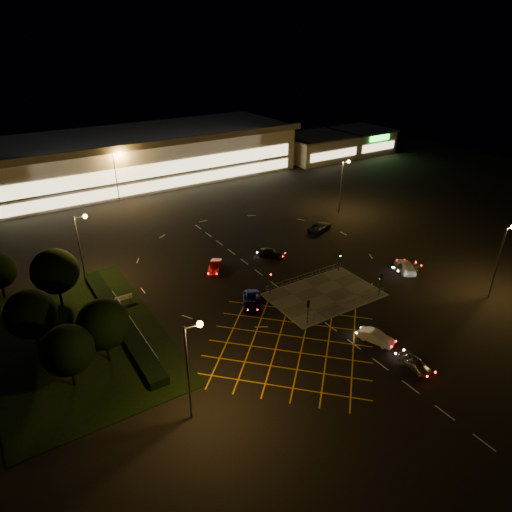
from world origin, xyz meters
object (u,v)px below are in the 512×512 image
signal_se (381,280)px  signal_nw (270,279)px  signal_sw (308,307)px  car_circ_red (215,267)px  car_far_dkgrey (271,253)px  car_near_silver (415,363)px  car_right_silver (407,266)px  signal_ne (340,257)px  car_east_grey (320,227)px  car_queue_white (376,337)px  car_left_blue (252,301)px  car_approach_white (406,266)px

signal_se → signal_nw: 14.41m
signal_sw → car_circ_red: size_ratio=0.75×
signal_nw → car_far_dkgrey: signal_nw is taller
car_near_silver → signal_sw: bearing=112.3°
car_right_silver → car_far_dkgrey: bearing=54.9°
signal_ne → car_right_silver: (8.67, -5.11, -1.66)m
car_right_silver → car_circ_red: (-23.80, 14.85, -0.01)m
car_east_grey → car_near_silver: bearing=134.6°
signal_sw → car_queue_white: (4.35, -6.92, -1.70)m
signal_se → car_queue_white: 10.46m
signal_nw → car_left_blue: signal_nw is taller
signal_ne → car_near_silver: size_ratio=0.86×
car_queue_white → car_circ_red: car_circ_red is taller
signal_sw → signal_nw: (0.00, 7.99, 0.00)m
signal_nw → car_far_dkgrey: bearing=55.4°
signal_sw → signal_ne: bearing=-146.4°
signal_ne → car_east_grey: signal_ne is taller
car_right_silver → signal_se: bearing=118.3°
signal_ne → car_far_dkgrey: size_ratio=0.74×
signal_ne → car_queue_white: size_ratio=0.77×
car_circ_red → car_east_grey: bearing=46.1°
signal_nw → car_approach_white: (20.38, -5.05, -1.64)m
signal_se → car_east_grey: bearing=-109.0°
car_left_blue → car_approach_white: (23.88, -4.04, 0.02)m
car_left_blue → car_east_grey: 26.81m
car_far_dkgrey → car_circ_red: size_ratio=1.00×
car_approach_white → car_left_blue: bearing=20.1°
car_circ_red → car_east_grey: 22.66m
signal_sw → signal_nw: size_ratio=1.00×
signal_sw → signal_se: 12.00m
signal_ne → signal_se: bearing=-90.0°
car_near_silver → car_approach_white: car_approach_white is taller
car_queue_white → car_near_silver: bearing=-108.0°
car_near_silver → car_far_dkgrey: size_ratio=0.87×
car_near_silver → car_approach_white: (15.81, 15.19, 0.10)m
car_right_silver → car_circ_red: 28.05m
car_near_silver → car_queue_white: 5.34m
car_queue_white → car_approach_white: (16.04, 9.86, 0.05)m
car_near_silver → car_queue_white: (-0.23, 5.33, 0.05)m
car_far_dkgrey → signal_se: bearing=-108.4°
car_east_grey → car_right_silver: bearing=162.7°
signal_nw → car_left_blue: size_ratio=0.62×
signal_sw → car_near_silver: signal_sw is taller
signal_sw → car_east_grey: signal_sw is taller
signal_nw → signal_ne: (12.00, 0.00, 0.00)m
signal_sw → signal_nw: 7.99m
car_circ_red → car_queue_white: bearing=-35.7°
car_approach_white → car_far_dkgrey: bearing=-15.8°
signal_sw → car_circ_red: bearing=-80.0°
signal_nw → signal_ne: same height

